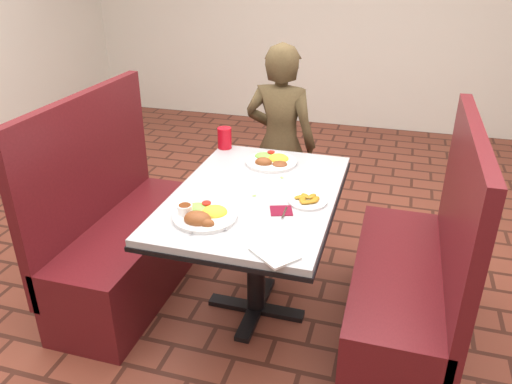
% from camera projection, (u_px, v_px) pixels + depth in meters
% --- Properties ---
extents(dining_table, '(0.81, 1.21, 0.75)m').
position_uv_depth(dining_table, '(256.00, 209.00, 2.56)').
color(dining_table, '#ABADB0').
rests_on(dining_table, ground).
extents(booth_bench_left, '(0.47, 1.20, 1.17)m').
position_uv_depth(booth_bench_left, '(125.00, 240.00, 2.91)').
color(booth_bench_left, maroon).
rests_on(booth_bench_left, ground).
extents(booth_bench_right, '(0.47, 1.20, 1.17)m').
position_uv_depth(booth_bench_right, '(408.00, 287.00, 2.50)').
color(booth_bench_right, maroon).
rests_on(booth_bench_right, ground).
extents(diner_person, '(0.51, 0.36, 1.34)m').
position_uv_depth(diner_person, '(280.00, 144.00, 3.36)').
color(diner_person, brown).
rests_on(diner_person, ground).
extents(near_dinner_plate, '(0.29, 0.29, 0.09)m').
position_uv_depth(near_dinner_plate, '(203.00, 213.00, 2.26)').
color(near_dinner_plate, white).
rests_on(near_dinner_plate, dining_table).
extents(far_dinner_plate, '(0.29, 0.29, 0.07)m').
position_uv_depth(far_dinner_plate, '(272.00, 159.00, 2.85)').
color(far_dinner_plate, white).
rests_on(far_dinner_plate, dining_table).
extents(plantain_plate, '(0.19, 0.19, 0.03)m').
position_uv_depth(plantain_plate, '(307.00, 200.00, 2.41)').
color(plantain_plate, white).
rests_on(plantain_plate, dining_table).
extents(maroon_napkin, '(0.13, 0.13, 0.00)m').
position_uv_depth(maroon_napkin, '(281.00, 211.00, 2.34)').
color(maroon_napkin, maroon).
rests_on(maroon_napkin, dining_table).
extents(spoon_utensil, '(0.02, 0.12, 0.00)m').
position_uv_depth(spoon_utensil, '(284.00, 213.00, 2.31)').
color(spoon_utensil, '#BCBBC0').
rests_on(spoon_utensil, dining_table).
extents(red_tumbler, '(0.09, 0.09, 0.13)m').
position_uv_depth(red_tumbler, '(225.00, 138.00, 3.05)').
color(red_tumbler, red).
rests_on(red_tumbler, dining_table).
extents(paper_napkin, '(0.22, 0.22, 0.01)m').
position_uv_depth(paper_napkin, '(275.00, 254.00, 2.00)').
color(paper_napkin, silver).
rests_on(paper_napkin, dining_table).
extents(knife_utensil, '(0.05, 0.18, 0.00)m').
position_uv_depth(knife_utensil, '(228.00, 219.00, 2.24)').
color(knife_utensil, silver).
rests_on(knife_utensil, dining_table).
extents(fork_utensil, '(0.04, 0.14, 0.00)m').
position_uv_depth(fork_utensil, '(199.00, 227.00, 2.18)').
color(fork_utensil, silver).
rests_on(fork_utensil, dining_table).
extents(lettuce_shreds, '(0.28, 0.32, 0.00)m').
position_uv_depth(lettuce_shreds, '(267.00, 188.00, 2.56)').
color(lettuce_shreds, '#86B247').
rests_on(lettuce_shreds, dining_table).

